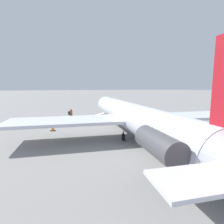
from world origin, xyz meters
name	(u,v)px	position (x,y,z in m)	size (l,w,h in m)	color
ground_plane	(127,133)	(0.00, 0.00, 0.00)	(600.00, 600.00, 0.00)	gray
airplane_main	(130,116)	(-0.85, 0.20, 1.89)	(27.89, 21.46, 6.32)	silver
boarding_stairs	(84,119)	(7.36, 2.15, 0.36)	(1.88, 4.14, 1.61)	silver
passenger	(71,115)	(8.00, 3.73, 1.00)	(0.40, 0.56, 1.74)	#23232D
traffic_cone_near_stairs	(53,128)	(4.24, 6.50, 0.25)	(0.50, 0.50, 0.55)	black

